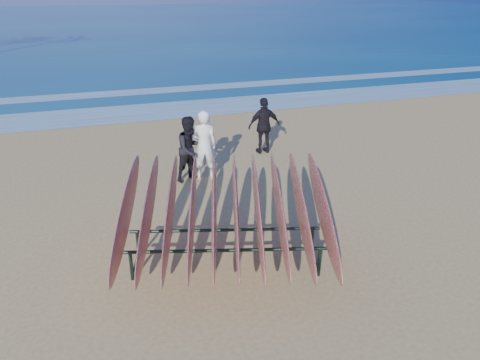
% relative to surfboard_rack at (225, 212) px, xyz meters
% --- Properties ---
extents(ground, '(120.00, 120.00, 0.00)m').
position_rel_surfboard_rack_xyz_m(ground, '(0.68, 0.47, -1.01)').
color(ground, tan).
rests_on(ground, ground).
extents(ocean, '(160.00, 160.00, 0.00)m').
position_rel_surfboard_rack_xyz_m(ocean, '(0.68, 55.47, -1.00)').
color(ocean, navy).
rests_on(ocean, ground).
extents(foam_near, '(160.00, 160.00, 0.00)m').
position_rel_surfboard_rack_xyz_m(foam_near, '(0.68, 10.47, -1.00)').
color(foam_near, white).
rests_on(foam_near, ground).
extents(foam_far, '(160.00, 160.00, 0.00)m').
position_rel_surfboard_rack_xyz_m(foam_far, '(0.68, 13.97, -1.00)').
color(foam_far, white).
rests_on(foam_far, ground).
extents(surfboard_rack, '(3.92, 3.85, 1.72)m').
position_rel_surfboard_rack_xyz_m(surfboard_rack, '(0.00, 0.00, 0.00)').
color(surfboard_rack, black).
rests_on(surfboard_rack, ground).
extents(person_white, '(0.67, 0.51, 1.66)m').
position_rel_surfboard_rack_xyz_m(person_white, '(0.64, 3.80, -0.18)').
color(person_white, white).
rests_on(person_white, ground).
extents(person_dark_a, '(0.92, 0.83, 1.55)m').
position_rel_surfboard_rack_xyz_m(person_dark_a, '(0.31, 3.78, -0.24)').
color(person_dark_a, black).
rests_on(person_dark_a, ground).
extents(person_dark_b, '(0.90, 0.38, 1.53)m').
position_rel_surfboard_rack_xyz_m(person_dark_b, '(2.64, 5.04, -0.25)').
color(person_dark_b, black).
rests_on(person_dark_b, ground).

